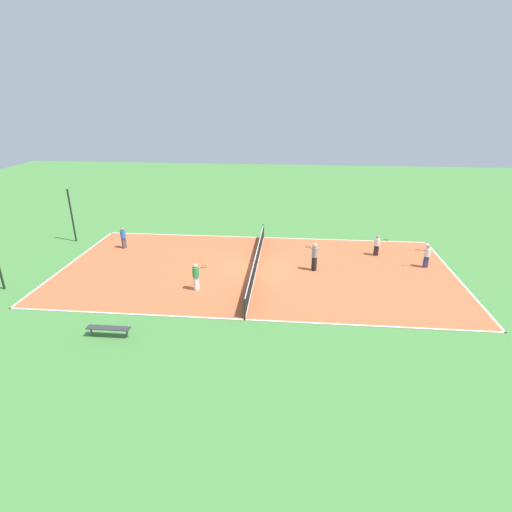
% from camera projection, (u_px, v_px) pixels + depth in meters
% --- Properties ---
extents(ground_plane, '(80.00, 80.00, 0.00)m').
position_uv_depth(ground_plane, '(256.00, 270.00, 24.37)').
color(ground_plane, '#47843D').
extents(court_surface, '(11.92, 23.71, 0.02)m').
position_uv_depth(court_surface, '(256.00, 269.00, 24.37)').
color(court_surface, '#C66038').
rests_on(court_surface, ground_plane).
extents(tennis_net, '(11.72, 0.10, 1.04)m').
position_uv_depth(tennis_net, '(256.00, 261.00, 24.17)').
color(tennis_net, black).
rests_on(tennis_net, court_surface).
extents(bench, '(0.36, 1.94, 0.45)m').
position_uv_depth(bench, '(108.00, 329.00, 17.49)').
color(bench, '#333338').
rests_on(bench, ground_plane).
extents(player_baseline_gray, '(0.90, 0.89, 1.75)m').
position_uv_depth(player_baseline_gray, '(315.00, 255.00, 23.86)').
color(player_baseline_gray, black).
rests_on(player_baseline_gray, court_surface).
extents(player_near_blue, '(0.51, 0.51, 1.49)m').
position_uv_depth(player_near_blue, '(123.00, 237.00, 27.46)').
color(player_near_blue, '#4C4C51').
rests_on(player_near_blue, court_surface).
extents(player_near_white, '(0.39, 0.95, 1.47)m').
position_uv_depth(player_near_white, '(427.00, 255.00, 24.36)').
color(player_near_white, navy).
rests_on(player_near_white, court_surface).
extents(player_far_white, '(0.51, 0.98, 1.39)m').
position_uv_depth(player_far_white, '(377.00, 244.00, 26.21)').
color(player_far_white, black).
rests_on(player_far_white, court_surface).
extents(player_far_green, '(0.93, 0.84, 1.55)m').
position_uv_depth(player_far_green, '(196.00, 275.00, 21.50)').
color(player_far_green, white).
rests_on(player_far_green, court_surface).
extents(tennis_ball_near_net, '(0.07, 0.07, 0.07)m').
position_uv_depth(tennis_ball_near_net, '(122.00, 268.00, 24.39)').
color(tennis_ball_near_net, '#CCE033').
rests_on(tennis_ball_near_net, court_surface).
extents(tennis_ball_left_sideline, '(0.07, 0.07, 0.07)m').
position_uv_depth(tennis_ball_left_sideline, '(370.00, 293.00, 21.39)').
color(tennis_ball_left_sideline, '#CCE033').
rests_on(tennis_ball_left_sideline, court_surface).
extents(fence_post_back_right, '(0.12, 0.12, 3.84)m').
position_uv_depth(fence_post_back_right, '(72.00, 216.00, 28.41)').
color(fence_post_back_right, black).
rests_on(fence_post_back_right, ground_plane).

